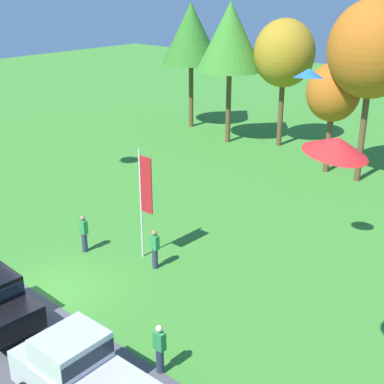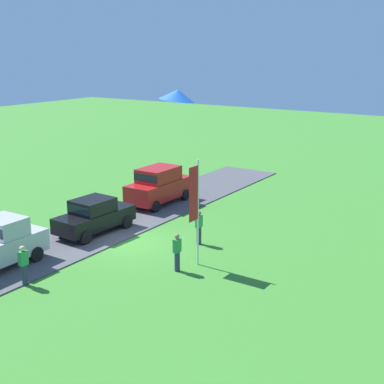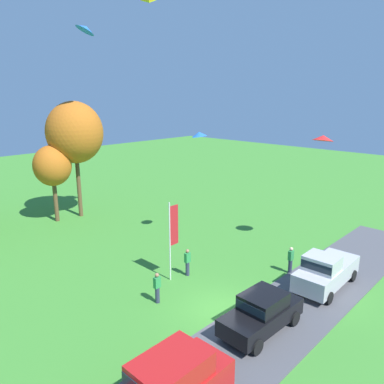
{
  "view_description": "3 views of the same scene",
  "coord_description": "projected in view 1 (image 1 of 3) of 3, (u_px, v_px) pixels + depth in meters",
  "views": [
    {
      "loc": [
        15.53,
        -9.47,
        11.09
      ],
      "look_at": [
        2.42,
        5.34,
        3.19
      ],
      "focal_mm": 50.0,
      "sensor_mm": 36.0,
      "label": 1
    },
    {
      "loc": [
        19.24,
        16.43,
        9.37
      ],
      "look_at": [
        2.69,
        5.49,
        4.04
      ],
      "focal_mm": 50.0,
      "sensor_mm": 36.0,
      "label": 2
    },
    {
      "loc": [
        -13.33,
        -10.64,
        10.71
      ],
      "look_at": [
        2.8,
        4.77,
        4.91
      ],
      "focal_mm": 35.0,
      "sensor_mm": 36.0,
      "label": 3
    }
  ],
  "objects": [
    {
      "name": "flag_banner",
      "position": [
        144.0,
        192.0,
        21.71
      ],
      "size": [
        0.71,
        0.08,
        4.81
      ],
      "color": "silver",
      "rests_on": "ground"
    },
    {
      "name": "kite_delta_high_right",
      "position": [
        309.0,
        73.0,
        18.54
      ],
      "size": [
        1.48,
        1.49,
        0.46
      ],
      "primitive_type": "cone",
      "rotation": [
        -0.13,
        0.0,
        0.52
      ],
      "color": "blue"
    },
    {
      "name": "person_watching_sky",
      "position": [
        155.0,
        249.0,
        21.73
      ],
      "size": [
        0.36,
        0.24,
        1.71
      ],
      "color": "#2D334C",
      "rests_on": "ground"
    },
    {
      "name": "ground_plane",
      "position": [
        51.0,
        293.0,
        20.26
      ],
      "size": [
        120.0,
        120.0,
        0.0
      ],
      "primitive_type": "plane",
      "color": "#3D842D"
    },
    {
      "name": "tree_left_of_center",
      "position": [
        333.0,
        93.0,
        31.32
      ],
      "size": [
        3.15,
        3.15,
        6.65
      ],
      "color": "brown",
      "rests_on": "ground"
    },
    {
      "name": "tree_right_of_center",
      "position": [
        284.0,
        54.0,
        35.93
      ],
      "size": [
        4.13,
        4.13,
        8.72
      ],
      "color": "brown",
      "rests_on": "ground"
    },
    {
      "name": "car_pickup_by_flagpole",
      "position": [
        87.0,
        379.0,
        14.34
      ],
      "size": [
        5.04,
        2.13,
        2.14
      ],
      "color": "#B7B7BC",
      "rests_on": "ground"
    },
    {
      "name": "tree_far_left",
      "position": [
        191.0,
        34.0,
        40.56
      ],
      "size": [
        4.51,
        4.51,
        9.52
      ],
      "color": "brown",
      "rests_on": "ground"
    },
    {
      "name": "kite_delta_low_drifter",
      "position": [
        337.0,
        146.0,
        10.87
      ],
      "size": [
        1.54,
        1.51,
        0.58
      ],
      "primitive_type": "cone",
      "rotation": [
        -0.16,
        0.0,
        4.81
      ],
      "color": "red"
    },
    {
      "name": "person_beside_suv",
      "position": [
        84.0,
        233.0,
        23.07
      ],
      "size": [
        0.36,
        0.24,
        1.71
      ],
      "color": "#2D334C",
      "rests_on": "ground"
    },
    {
      "name": "tree_center_back",
      "position": [
        373.0,
        50.0,
        28.83
      ],
      "size": [
        4.85,
        4.85,
        10.24
      ],
      "color": "brown",
      "rests_on": "ground"
    },
    {
      "name": "person_on_lawn",
      "position": [
        160.0,
        349.0,
        15.85
      ],
      "size": [
        0.36,
        0.24,
        1.71
      ],
      "color": "#2D334C",
      "rests_on": "ground"
    },
    {
      "name": "tree_lone_near",
      "position": [
        230.0,
        37.0,
        36.4
      ],
      "size": [
        4.63,
        4.63,
        9.78
      ],
      "color": "brown",
      "rests_on": "ground"
    }
  ]
}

